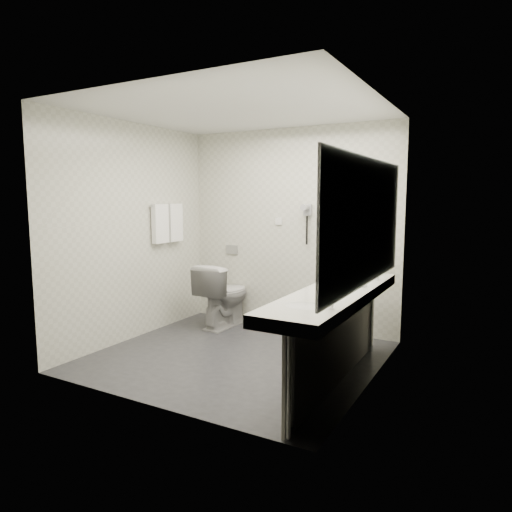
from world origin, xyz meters
The scene contains 30 objects.
floor centered at (0.00, 0.00, 0.00)m, with size 2.80×2.80×0.00m, color #28292D.
ceiling centered at (0.00, 0.00, 2.50)m, with size 2.80×2.80×0.00m, color silver.
wall_back centered at (0.00, 1.30, 1.25)m, with size 2.80×2.80×0.00m, color beige.
wall_front centered at (0.00, -1.30, 1.25)m, with size 2.80×2.80×0.00m, color beige.
wall_left centered at (-1.40, 0.00, 1.25)m, with size 2.60×2.60×0.00m, color beige.
wall_right centered at (1.40, 0.00, 1.25)m, with size 2.60×2.60×0.00m, color beige.
vanity_counter centered at (1.12, -0.20, 0.80)m, with size 0.55×2.20×0.10m, color silver.
vanity_panel centered at (1.15, -0.20, 0.38)m, with size 0.03×2.15×0.75m, color gray.
vanity_post_near centered at (1.18, -1.24, 0.38)m, with size 0.06×0.06×0.75m, color silver.
vanity_post_far centered at (1.18, 0.84, 0.38)m, with size 0.06×0.06×0.75m, color silver.
mirror centered at (1.39, -0.20, 1.45)m, with size 0.02×2.20×1.05m, color #B2BCC6.
basin_near centered at (1.12, -0.85, 0.83)m, with size 0.40×0.31×0.05m, color silver.
basin_far centered at (1.12, 0.45, 0.83)m, with size 0.40×0.31×0.05m, color silver.
faucet_near centered at (1.32, -0.85, 0.92)m, with size 0.04×0.04×0.15m, color silver.
faucet_far centered at (1.32, 0.45, 0.92)m, with size 0.04×0.04×0.15m, color silver.
soap_bottle_a centered at (1.15, -0.06, 0.90)m, with size 0.04×0.04×0.10m, color silver.
soap_bottle_b centered at (1.12, -0.11, 0.89)m, with size 0.07×0.07×0.08m, color silver.
glass_left centered at (1.30, 0.07, 0.91)m, with size 0.06×0.06×0.12m, color silver.
toilet centered at (-0.74, 0.90, 0.41)m, with size 0.46×0.80×0.82m, color silver.
flush_plate centered at (-0.85, 1.29, 0.95)m, with size 0.18×0.02×0.12m, color #B2B5BA.
pedal_bin centered at (0.18, 1.06, 0.16)m, with size 0.23×0.23×0.32m, color #B2B5BA.
bin_lid centered at (0.18, 1.06, 0.33)m, with size 0.23×0.23×0.01m, color #B2B5BA.
towel_rail centered at (-1.35, 0.55, 1.55)m, with size 0.02×0.02×0.62m, color silver.
towel_near centered at (-1.34, 0.41, 1.33)m, with size 0.07×0.24×0.48m, color white.
towel_far centered at (-1.34, 0.69, 1.33)m, with size 0.07×0.24×0.48m, color white.
dryer_cradle centered at (0.25, 1.27, 1.50)m, with size 0.10×0.04×0.14m, color #929397.
dryer_barrel centered at (0.25, 1.20, 1.53)m, with size 0.08×0.08×0.14m, color #929397.
dryer_cord centered at (0.25, 1.26, 1.25)m, with size 0.02×0.02×0.35m, color black.
switch_plate_a centered at (-0.15, 1.29, 1.35)m, with size 0.09×0.02×0.09m, color silver.
switch_plate_b centered at (0.55, 1.29, 1.35)m, with size 0.09×0.02×0.09m, color silver.
Camera 1 is at (2.40, -3.91, 1.64)m, focal length 31.91 mm.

